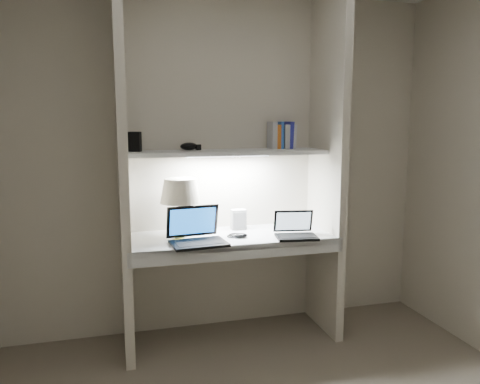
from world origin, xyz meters
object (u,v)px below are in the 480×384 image
object	(u,v)px
speaker	(238,219)
table_lamp	(180,198)
laptop_main	(196,235)
laptop_netbook	(295,231)
book_row	(282,136)

from	to	relation	value
speaker	table_lamp	bearing A→B (deg)	-165.98
laptop_main	laptop_netbook	size ratio (longest dim) A/B	1.23
speaker	laptop_main	bearing A→B (deg)	-140.61
speaker	book_row	bearing A→B (deg)	5.71
laptop_main	book_row	xyz separation A→B (m)	(0.72, 0.34, 0.64)
speaker	book_row	distance (m)	0.71
laptop_main	book_row	size ratio (longest dim) A/B	1.90
speaker	laptop_netbook	bearing A→B (deg)	-45.23
table_lamp	book_row	xyz separation A→B (m)	(0.79, 0.14, 0.41)
table_lamp	laptop_netbook	xyz separation A→B (m)	(0.77, -0.22, -0.23)
laptop_main	table_lamp	bearing A→B (deg)	105.63
table_lamp	laptop_main	bearing A→B (deg)	-68.63
laptop_netbook	book_row	bearing A→B (deg)	95.79
table_lamp	speaker	world-z (taller)	table_lamp
laptop_netbook	speaker	size ratio (longest dim) A/B	2.07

